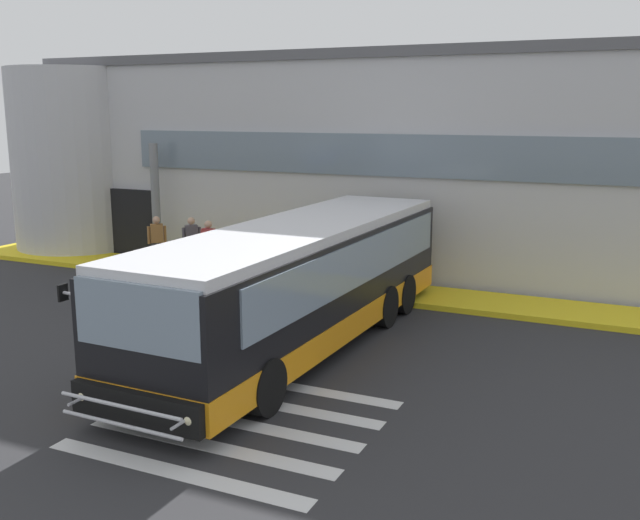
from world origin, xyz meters
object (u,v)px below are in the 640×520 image
Objects in this scene: entry_support_column at (156,203)px; bus_main_foreground at (300,287)px; passenger_near_column at (157,240)px; passenger_by_doorway at (192,241)px; passenger_at_curb_edge at (209,245)px; safety_bollard_yellow at (264,277)px.

entry_support_column is 9.80m from bus_main_foreground.
passenger_near_column is at bearing -52.86° from entry_support_column.
passenger_by_doorway is at bearing 13.78° from passenger_near_column.
passenger_by_doorway is at bearing 141.94° from bus_main_foreground.
bus_main_foreground is (8.02, -5.57, -0.75)m from entry_support_column.
bus_main_foreground reaches higher than passenger_near_column.
bus_main_foreground is 6.90m from passenger_at_curb_edge.
safety_bollard_yellow is (5.03, -1.80, -1.63)m from entry_support_column.
passenger_at_curb_edge is at bearing -22.06° from entry_support_column.
entry_support_column is 2.31× the size of passenger_at_curb_edge.
passenger_near_column is 1.00× the size of passenger_by_doorway.
safety_bollard_yellow is at bearing -16.70° from passenger_at_curb_edge.
entry_support_column reaches higher than safety_bollard_yellow.
passenger_near_column is 1.15m from passenger_by_doorway.
passenger_near_column is (-7.22, 4.51, -0.25)m from bus_main_foreground.
entry_support_column is at bearing 145.24° from bus_main_foreground.
entry_support_column is at bearing 157.94° from passenger_at_curb_edge.
entry_support_column reaches higher than passenger_at_curb_edge.
passenger_at_curb_edge is 2.46m from safety_bollard_yellow.
entry_support_column is 4.29× the size of safety_bollard_yellow.
passenger_at_curb_edge is at bearing -1.79° from passenger_near_column.
bus_main_foreground is at bearing -40.21° from passenger_at_curb_edge.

